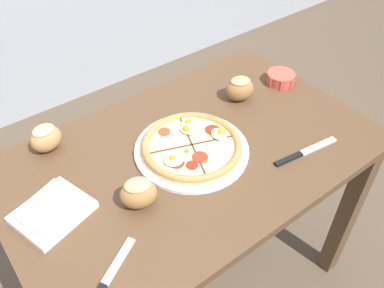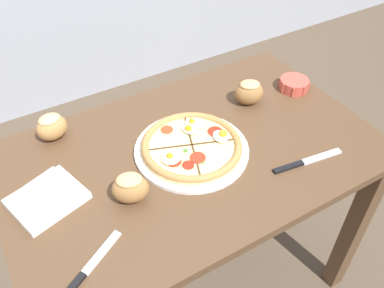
% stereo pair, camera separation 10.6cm
% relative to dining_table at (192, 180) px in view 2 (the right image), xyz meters
% --- Properties ---
extents(ground_plane, '(12.00, 12.00, 0.00)m').
position_rel_dining_table_xyz_m(ground_plane, '(0.00, 0.00, -0.63)').
color(ground_plane, brown).
extents(dining_table, '(1.14, 0.71, 0.77)m').
position_rel_dining_table_xyz_m(dining_table, '(0.00, 0.00, 0.00)').
color(dining_table, '#513823').
rests_on(dining_table, ground_plane).
extents(pizza, '(0.35, 0.35, 0.05)m').
position_rel_dining_table_xyz_m(pizza, '(0.00, 0.00, 0.15)').
color(pizza, white).
rests_on(pizza, dining_table).
extents(ramekin_bowl, '(0.11, 0.11, 0.04)m').
position_rel_dining_table_xyz_m(ramekin_bowl, '(0.49, 0.10, 0.15)').
color(ramekin_bowl, '#C64C3D').
rests_on(ramekin_bowl, dining_table).
extents(napkin_folded, '(0.22, 0.20, 0.04)m').
position_rel_dining_table_xyz_m(napkin_folded, '(-0.43, 0.03, 0.15)').
color(napkin_folded, white).
rests_on(napkin_folded, dining_table).
extents(bread_piece_near, '(0.10, 0.08, 0.09)m').
position_rel_dining_table_xyz_m(bread_piece_near, '(-0.34, 0.27, 0.18)').
color(bread_piece_near, '#B27F47').
rests_on(bread_piece_near, dining_table).
extents(bread_piece_mid, '(0.12, 0.11, 0.09)m').
position_rel_dining_table_xyz_m(bread_piece_mid, '(-0.23, -0.08, 0.18)').
color(bread_piece_mid, '#A3703D').
rests_on(bread_piece_mid, dining_table).
extents(bread_piece_far, '(0.12, 0.11, 0.09)m').
position_rel_dining_table_xyz_m(bread_piece_far, '(0.29, 0.11, 0.18)').
color(bread_piece_far, olive).
rests_on(bread_piece_far, dining_table).
extents(knife_main, '(0.23, 0.05, 0.01)m').
position_rel_dining_table_xyz_m(knife_main, '(0.27, -0.21, 0.13)').
color(knife_main, silver).
rests_on(knife_main, dining_table).
extents(knife_spare, '(0.20, 0.13, 0.01)m').
position_rel_dining_table_xyz_m(knife_spare, '(-0.41, -0.22, 0.13)').
color(knife_spare, silver).
rests_on(knife_spare, dining_table).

